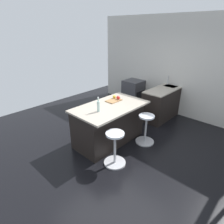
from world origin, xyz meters
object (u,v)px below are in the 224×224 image
stool_by_window (146,130)px  water_bottle (98,106)px  apple_yellow (114,97)px  kitchen_island (109,123)px  apple_red (118,98)px  oven_range (133,93)px  stool_middle (115,150)px  cutting_board (114,100)px

stool_by_window → water_bottle: bearing=-32.4°
apple_yellow → water_bottle: bearing=19.1°
water_bottle → kitchen_island: bearing=-167.8°
kitchen_island → apple_red: 0.65m
oven_range → stool_middle: (2.82, 1.71, -0.10)m
kitchen_island → water_bottle: (0.39, 0.09, 0.58)m
kitchen_island → oven_range: bearing=-155.7°
oven_range → water_bottle: bearing=22.6°
cutting_board → apple_yellow: apple_yellow is taller
oven_range → stool_middle: bearing=31.2°
cutting_board → stool_middle: bearing=44.0°
kitchen_island → apple_yellow: apple_yellow is taller
kitchen_island → cutting_board: (-0.27, -0.10, 0.47)m
stool_by_window → apple_red: (0.15, -0.73, 0.66)m
apple_yellow → apple_red: bearing=92.4°
kitchen_island → apple_yellow: size_ratio=21.83×
oven_range → apple_yellow: 2.16m
kitchen_island → water_bottle: water_bottle is taller
apple_red → stool_by_window: bearing=101.6°
stool_by_window → stool_middle: same height
kitchen_island → stool_middle: size_ratio=2.40×
stool_by_window → cutting_board: 1.02m
stool_middle → water_bottle: water_bottle is taller
oven_range → stool_by_window: (1.75, 1.71, -0.10)m
apple_yellow → apple_red: size_ratio=0.91×
oven_range → apple_yellow: bearing=24.0°
kitchen_island → water_bottle: size_ratio=5.43×
kitchen_island → stool_by_window: (-0.53, 0.67, -0.14)m
stool_middle → water_bottle: size_ratio=2.26×
apple_red → water_bottle: 0.79m
oven_range → apple_red: 2.21m
water_bottle → apple_red: bearing=-169.5°
oven_range → apple_red: size_ratio=10.15×
stool_middle → apple_yellow: size_ratio=9.08×
kitchen_island → stool_by_window: bearing=128.3°
oven_range → water_bottle: size_ratio=2.77×
cutting_board → oven_range: bearing=-155.2°
kitchen_island → cutting_board: cutting_board is taller
apple_yellow → oven_range: bearing=-156.0°
stool_middle → apple_red: bearing=-141.3°
stool_middle → apple_yellow: apple_yellow is taller
apple_red → kitchen_island: bearing=8.7°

